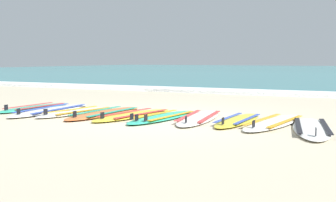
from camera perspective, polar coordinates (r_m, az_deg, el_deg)
name	(u,v)px	position (r m, az deg, el deg)	size (l,w,h in m)	color
ground_plane	(162,119)	(7.77, -0.83, -2.51)	(80.00, 80.00, 0.00)	#C1B599
sea	(327,71)	(42.92, 20.93, 3.91)	(80.00, 60.00, 0.10)	teal
wave_foam_strip	(250,92)	(13.84, 11.13, 1.22)	(80.00, 1.21, 0.11)	white
surfboard_0	(35,108)	(9.79, -17.80, -0.87)	(0.58, 2.08, 0.18)	#2DB793
surfboard_1	(51,110)	(9.21, -15.73, -1.21)	(0.81, 2.59, 0.18)	white
surfboard_2	(78,112)	(8.75, -12.30, -1.47)	(0.84, 2.15, 0.18)	white
surfboard_3	(105,113)	(8.47, -8.66, -1.64)	(0.67, 2.39, 0.18)	orange
surfboard_4	(134,115)	(8.12, -4.72, -1.91)	(0.92, 2.31, 0.18)	yellow
surfboard_5	(163,117)	(7.80, -0.67, -2.20)	(0.78, 2.21, 0.18)	#2DB793
surfboard_6	(199,118)	(7.72, 4.27, -2.30)	(0.84, 2.31, 0.18)	white
surfboard_7	(238,120)	(7.48, 9.57, -2.62)	(0.57, 1.99, 0.18)	yellow
surfboard_8	(274,122)	(7.36, 14.34, -2.86)	(0.92, 2.35, 0.18)	white
surfboard_9	(312,128)	(6.94, 19.11, -3.51)	(0.95, 2.34, 0.18)	white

